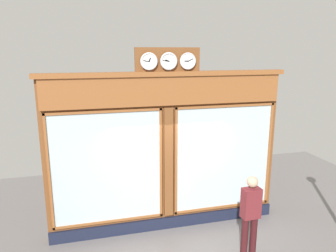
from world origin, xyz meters
TOP-DOWN VIEW (x-y plane):
  - shop_facade at (0.00, -0.13)m, footprint 5.39×0.42m
  - pedestrian at (-1.33, 1.38)m, footprint 0.37×0.24m

SIDE VIEW (x-z plane):
  - pedestrian at x=-1.33m, z-range 0.09..1.78m
  - shop_facade at x=0.00m, z-range -0.22..3.90m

